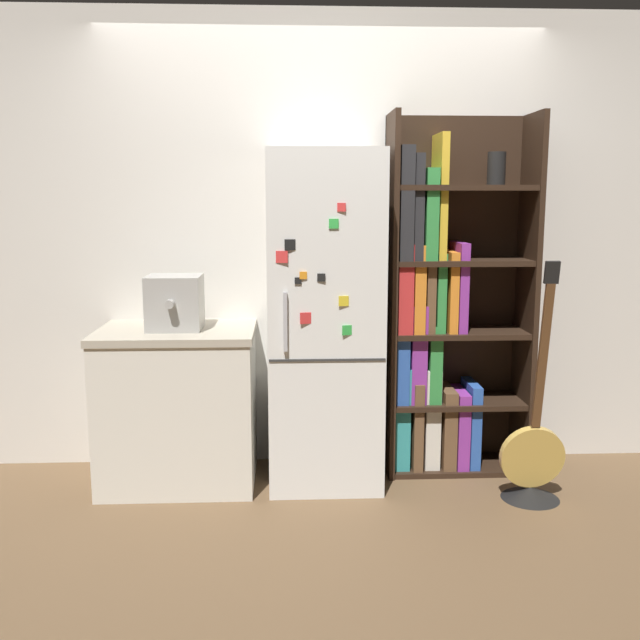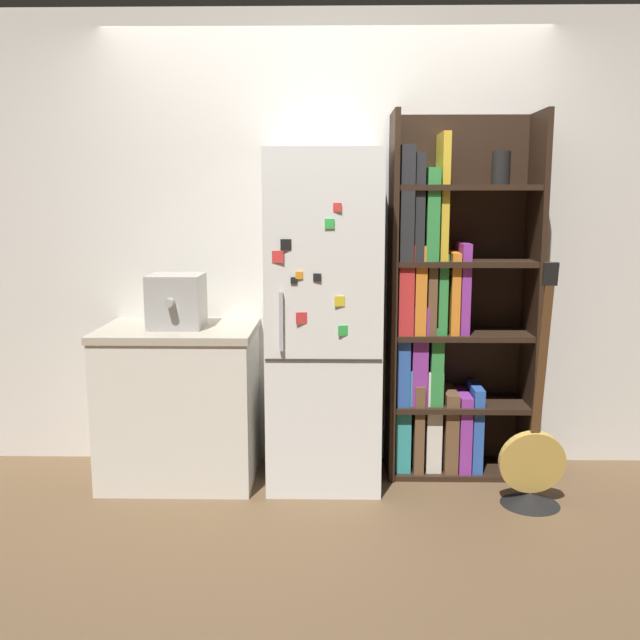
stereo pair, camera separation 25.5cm
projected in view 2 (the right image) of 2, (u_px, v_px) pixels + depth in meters
name	position (u px, v px, depth m)	size (l,w,h in m)	color
ground_plane	(324.00, 488.00, 3.89)	(16.00, 16.00, 0.00)	brown
wall_back	(325.00, 244.00, 4.14)	(8.00, 0.05, 2.60)	silver
refrigerator	(324.00, 320.00, 3.88)	(0.61, 0.63, 1.81)	white
bookshelf	(442.00, 318.00, 4.01)	(0.81, 0.37, 2.02)	black
kitchen_counter	(180.00, 403.00, 3.97)	(0.84, 0.63, 0.86)	silver
espresso_machine	(177.00, 301.00, 3.87)	(0.29, 0.33, 0.29)	#A5A39E
guitar	(532.00, 472.00, 3.64)	(0.34, 0.31, 1.26)	black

